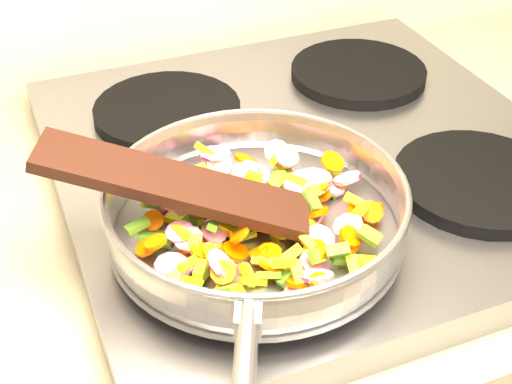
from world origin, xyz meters
name	(u,v)px	position (x,y,z in m)	size (l,w,h in m)	color
cooktop	(311,162)	(-0.70, 1.67, 0.92)	(0.60, 0.60, 0.04)	#939399
grate_fl	(246,243)	(-0.84, 1.52, 0.95)	(0.19, 0.19, 0.02)	black
grate_fr	(479,181)	(-0.56, 1.52, 0.95)	(0.19, 0.19, 0.02)	black
grate_bl	(167,111)	(-0.84, 1.81, 0.95)	(0.19, 0.19, 0.02)	black
grate_br	(358,73)	(-0.56, 1.81, 0.95)	(0.19, 0.19, 0.02)	black
saute_pan	(256,208)	(-0.83, 1.53, 0.99)	(0.34, 0.48, 0.06)	#9E9EA5
vegetable_heap	(260,216)	(-0.82, 1.53, 0.97)	(0.26, 0.26, 0.05)	#F15900
wooden_spatula	(175,184)	(-0.90, 1.56, 1.02)	(0.27, 0.06, 0.01)	black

